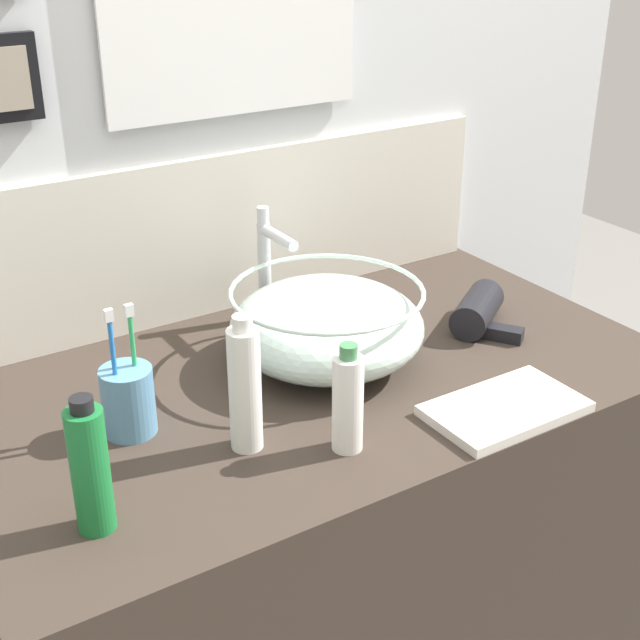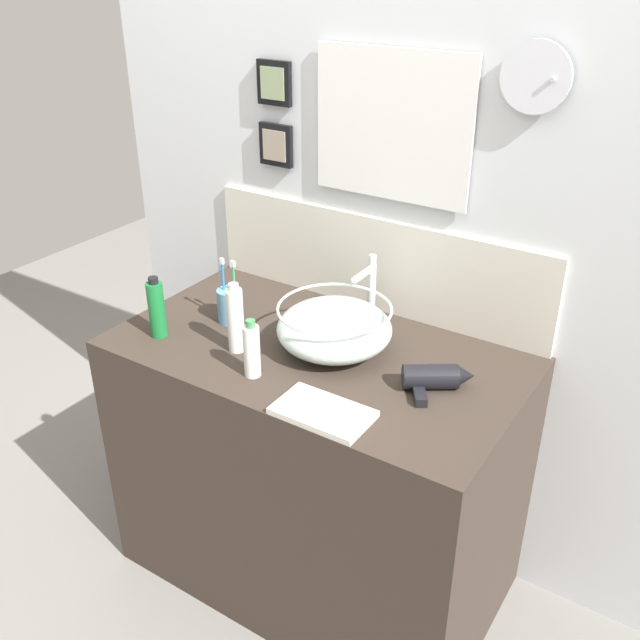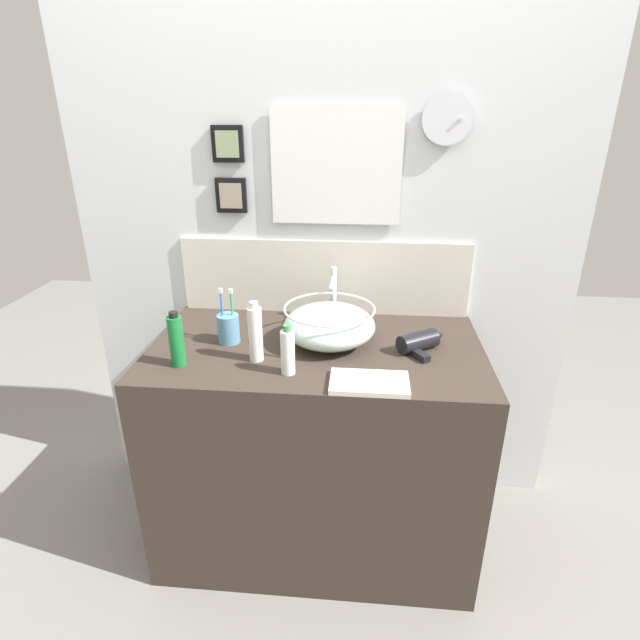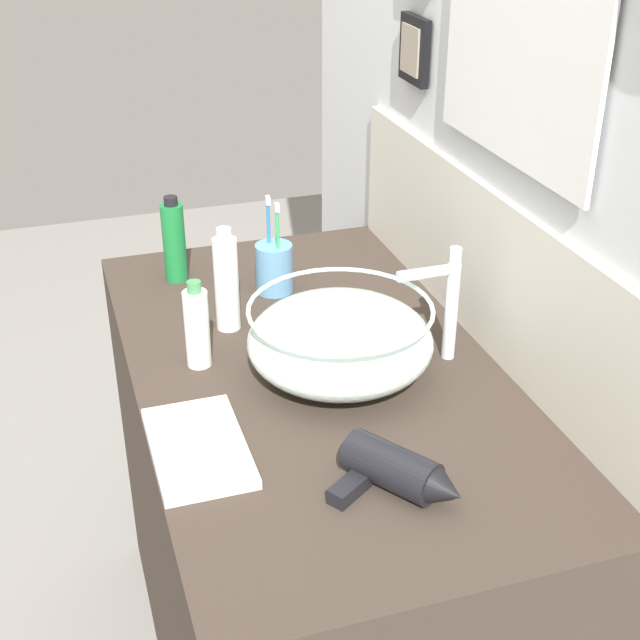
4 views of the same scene
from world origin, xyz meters
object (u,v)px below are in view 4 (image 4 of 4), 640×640
Objects in this scene: toothbrush_cup at (274,267)px; shampoo_bottle at (197,327)px; hand_towel at (198,447)px; faucet at (445,297)px; soap_dispenser at (226,282)px; lotion_bottle at (174,241)px; glass_bowl_sink at (340,340)px; hair_drier at (399,472)px.

toothbrush_cup reaches higher than shampoo_bottle.
faucet is at bearing 106.71° from hand_towel.
faucet is 0.51m from hand_towel.
soap_dispenser is at bearing 160.52° from hand_towel.
shampoo_bottle is at bearing -34.20° from soap_dispenser.
toothbrush_cup is at bearing -148.79° from faucet.
lotion_bottle is 1.13× the size of shampoo_bottle.
faucet is 1.05× the size of soap_dispenser.
glass_bowl_sink is 1.95× the size of shampoo_bottle.
glass_bowl_sink is at bearing 3.44° from toothbrush_cup.
soap_dispenser reaches higher than toothbrush_cup.
toothbrush_cup is 1.09× the size of lotion_bottle.
shampoo_bottle is (0.24, -0.21, 0.02)m from toothbrush_cup.
lotion_bottle is at bearing 176.59° from shampoo_bottle.
faucet is 0.42m from toothbrush_cup.
hair_drier is at bearing -3.47° from glass_bowl_sink.
hair_drier is 0.57m from soap_dispenser.
glass_bowl_sink is at bearing 63.67° from shampoo_bottle.
toothbrush_cup is (-0.36, -0.22, -0.07)m from faucet.
glass_bowl_sink is at bearing -90.00° from faucet.
soap_dispenser is at bearing -166.93° from hair_drier.
soap_dispenser is (-0.55, -0.13, 0.07)m from hair_drier.
hand_towel is at bearing -27.36° from toothbrush_cup.
faucet reaches higher than soap_dispenser.
shampoo_bottle is (0.12, -0.08, -0.02)m from soap_dispenser.
toothbrush_cup is at bearing -179.83° from hair_drier.
glass_bowl_sink is 0.28m from soap_dispenser.
glass_bowl_sink is 1.49× the size of faucet.
hair_drier is 0.94× the size of soap_dispenser.
lotion_bottle is (-0.48, -0.21, 0.02)m from glass_bowl_sink.
hair_drier is 0.81× the size of hand_towel.
toothbrush_cup reaches higher than hand_towel.
faucet reaches higher than glass_bowl_sink.
soap_dispenser reaches higher than hair_drier.
toothbrush_cup is 0.22m from lotion_bottle.
lotion_bottle is 0.25m from soap_dispenser.
lotion_bottle is (-0.12, -0.19, 0.03)m from toothbrush_cup.
soap_dispenser reaches higher than lotion_bottle.
hair_drier is 1.17× the size of shampoo_bottle.
shampoo_bottle is (-0.11, -0.42, -0.05)m from faucet.
lotion_bottle is at bearing -139.81° from faucet.
toothbrush_cup is at bearing 139.74° from shampoo_bottle.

